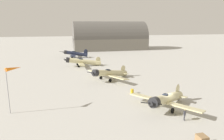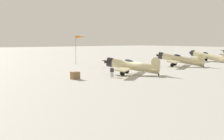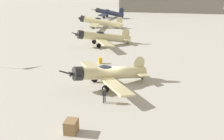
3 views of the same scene
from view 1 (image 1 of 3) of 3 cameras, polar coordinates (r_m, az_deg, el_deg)
The scene contains 10 objects.
ground_plane at distance 34.13m, azimuth 14.67°, elevation -9.75°, with size 400.00×400.00×0.00m, color #A8A59E.
airplane_foreground at distance 33.19m, azimuth 14.42°, elevation -7.62°, with size 9.48×10.35×3.03m.
airplane_mid_apron at distance 48.33m, azimuth -0.74°, elevation -0.88°, with size 10.38×11.51×3.08m.
airplane_far_line at distance 64.61m, azimuth -7.99°, elevation 2.27°, with size 11.31×10.83×3.10m.
airplane_outer_stand at distance 81.34m, azimuth -9.99°, elevation 4.41°, with size 10.66×12.02×3.35m.
ground_crew_mechanic at distance 30.14m, azimuth 19.07°, elevation -11.11°, with size 0.36×0.58×1.59m.
equipment_crate at distance 25.40m, azimuth 23.16°, elevation -17.10°, with size 0.95×1.14×1.09m.
fuel_drum at distance 39.34m, azimuth 5.48°, elevation -5.76°, with size 0.61×0.61×0.84m.
windsock_mast at distance 33.08m, azimuth -25.21°, elevation -0.07°, with size 2.12×2.02×6.70m.
distant_hangar at distance 107.06m, azimuth -0.73°, elevation 8.22°, with size 35.80×16.67×16.64m.
Camera 1 is at (-15.30, -27.78, 12.62)m, focal length 33.74 mm.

